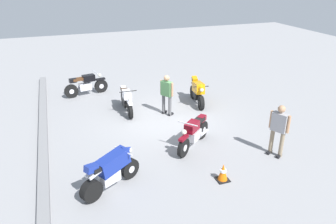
{
  "coord_description": "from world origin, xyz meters",
  "views": [
    {
      "loc": [
        -11.13,
        3.81,
        5.57
      ],
      "look_at": [
        -0.95,
        0.19,
        0.75
      ],
      "focal_mm": 34.61,
      "sensor_mm": 36.0,
      "label": 1
    }
  ],
  "objects_px": {
    "motorcycle_black_cruiser": "(86,85)",
    "person_in_green_shirt": "(167,93)",
    "motorcycle_orange_sportbike": "(198,91)",
    "motorcycle_silver_cruiser": "(127,100)",
    "motorcycle_blue_sportbike": "(111,170)",
    "person_in_gray_shirt": "(279,127)",
    "traffic_cone": "(223,172)",
    "motorcycle_maroon_cruiser": "(194,133)"
  },
  "relations": [
    {
      "from": "motorcycle_maroon_cruiser",
      "to": "person_in_gray_shirt",
      "type": "relative_size",
      "value": 0.97
    },
    {
      "from": "motorcycle_orange_sportbike",
      "to": "person_in_green_shirt",
      "type": "relative_size",
      "value": 1.15
    },
    {
      "from": "motorcycle_black_cruiser",
      "to": "traffic_cone",
      "type": "bearing_deg",
      "value": -82.27
    },
    {
      "from": "motorcycle_black_cruiser",
      "to": "person_in_gray_shirt",
      "type": "relative_size",
      "value": 1.19
    },
    {
      "from": "motorcycle_silver_cruiser",
      "to": "motorcycle_black_cruiser",
      "type": "xyz_separation_m",
      "value": [
        2.55,
        1.38,
        0.0
      ]
    },
    {
      "from": "person_in_green_shirt",
      "to": "motorcycle_maroon_cruiser",
      "type": "bearing_deg",
      "value": -121.25
    },
    {
      "from": "motorcycle_silver_cruiser",
      "to": "traffic_cone",
      "type": "height_order",
      "value": "motorcycle_silver_cruiser"
    },
    {
      "from": "person_in_gray_shirt",
      "to": "motorcycle_black_cruiser",
      "type": "bearing_deg",
      "value": -83.27
    },
    {
      "from": "motorcycle_orange_sportbike",
      "to": "motorcycle_black_cruiser",
      "type": "height_order",
      "value": "motorcycle_orange_sportbike"
    },
    {
      "from": "motorcycle_black_cruiser",
      "to": "person_in_green_shirt",
      "type": "distance_m",
      "value": 4.49
    },
    {
      "from": "motorcycle_maroon_cruiser",
      "to": "motorcycle_orange_sportbike",
      "type": "bearing_deg",
      "value": -156.1
    },
    {
      "from": "motorcycle_silver_cruiser",
      "to": "person_in_green_shirt",
      "type": "height_order",
      "value": "person_in_green_shirt"
    },
    {
      "from": "motorcycle_orange_sportbike",
      "to": "motorcycle_blue_sportbike",
      "type": "height_order",
      "value": "same"
    },
    {
      "from": "motorcycle_maroon_cruiser",
      "to": "person_in_green_shirt",
      "type": "bearing_deg",
      "value": -130.21
    },
    {
      "from": "motorcycle_maroon_cruiser",
      "to": "motorcycle_blue_sportbike",
      "type": "relative_size",
      "value": 0.94
    },
    {
      "from": "motorcycle_orange_sportbike",
      "to": "traffic_cone",
      "type": "height_order",
      "value": "motorcycle_orange_sportbike"
    },
    {
      "from": "motorcycle_silver_cruiser",
      "to": "motorcycle_black_cruiser",
      "type": "bearing_deg",
      "value": -149.65
    },
    {
      "from": "motorcycle_silver_cruiser",
      "to": "motorcycle_orange_sportbike",
      "type": "relative_size",
      "value": 1.07
    },
    {
      "from": "motorcycle_maroon_cruiser",
      "to": "motorcycle_blue_sportbike",
      "type": "xyz_separation_m",
      "value": [
        -1.34,
        3.03,
        0.07
      ]
    },
    {
      "from": "motorcycle_maroon_cruiser",
      "to": "motorcycle_black_cruiser",
      "type": "relative_size",
      "value": 0.81
    },
    {
      "from": "motorcycle_silver_cruiser",
      "to": "person_in_gray_shirt",
      "type": "height_order",
      "value": "person_in_gray_shirt"
    },
    {
      "from": "person_in_gray_shirt",
      "to": "traffic_cone",
      "type": "bearing_deg",
      "value": -10.99
    },
    {
      "from": "person_in_green_shirt",
      "to": "person_in_gray_shirt",
      "type": "bearing_deg",
      "value": -92.37
    },
    {
      "from": "person_in_green_shirt",
      "to": "person_in_gray_shirt",
      "type": "xyz_separation_m",
      "value": [
        -4.16,
        -2.27,
        0.03
      ]
    },
    {
      "from": "motorcycle_black_cruiser",
      "to": "person_in_green_shirt",
      "type": "height_order",
      "value": "person_in_green_shirt"
    },
    {
      "from": "motorcycle_maroon_cruiser",
      "to": "motorcycle_silver_cruiser",
      "type": "xyz_separation_m",
      "value": [
        3.67,
        1.46,
        0.0
      ]
    },
    {
      "from": "motorcycle_black_cruiser",
      "to": "motorcycle_blue_sportbike",
      "type": "height_order",
      "value": "motorcycle_blue_sportbike"
    },
    {
      "from": "motorcycle_silver_cruiser",
      "to": "motorcycle_black_cruiser",
      "type": "height_order",
      "value": "same"
    },
    {
      "from": "motorcycle_blue_sportbike",
      "to": "person_in_green_shirt",
      "type": "relative_size",
      "value": 1.05
    },
    {
      "from": "person_in_gray_shirt",
      "to": "motorcycle_orange_sportbike",
      "type": "bearing_deg",
      "value": -110.29
    },
    {
      "from": "motorcycle_maroon_cruiser",
      "to": "person_in_green_shirt",
      "type": "height_order",
      "value": "person_in_green_shirt"
    },
    {
      "from": "motorcycle_black_cruiser",
      "to": "person_in_green_shirt",
      "type": "relative_size",
      "value": 1.22
    },
    {
      "from": "motorcycle_orange_sportbike",
      "to": "person_in_green_shirt",
      "type": "xyz_separation_m",
      "value": [
        -0.66,
        1.68,
        0.38
      ]
    },
    {
      "from": "motorcycle_black_cruiser",
      "to": "motorcycle_orange_sportbike",
      "type": "bearing_deg",
      "value": -42.78
    },
    {
      "from": "motorcycle_maroon_cruiser",
      "to": "motorcycle_orange_sportbike",
      "type": "relative_size",
      "value": 0.86
    },
    {
      "from": "motorcycle_silver_cruiser",
      "to": "traffic_cone",
      "type": "distance_m",
      "value": 5.9
    },
    {
      "from": "traffic_cone",
      "to": "motorcycle_orange_sportbike",
      "type": "bearing_deg",
      "value": -17.03
    },
    {
      "from": "person_in_green_shirt",
      "to": "traffic_cone",
      "type": "distance_m",
      "value": 4.88
    },
    {
      "from": "motorcycle_maroon_cruiser",
      "to": "motorcycle_blue_sportbike",
      "type": "distance_m",
      "value": 3.32
    },
    {
      "from": "motorcycle_blue_sportbike",
      "to": "person_in_gray_shirt",
      "type": "xyz_separation_m",
      "value": [
        -0.03,
        -5.32,
        0.4
      ]
    },
    {
      "from": "motorcycle_maroon_cruiser",
      "to": "motorcycle_black_cruiser",
      "type": "height_order",
      "value": "same"
    },
    {
      "from": "motorcycle_blue_sportbike",
      "to": "motorcycle_orange_sportbike",
      "type": "bearing_deg",
      "value": 15.82
    }
  ]
}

